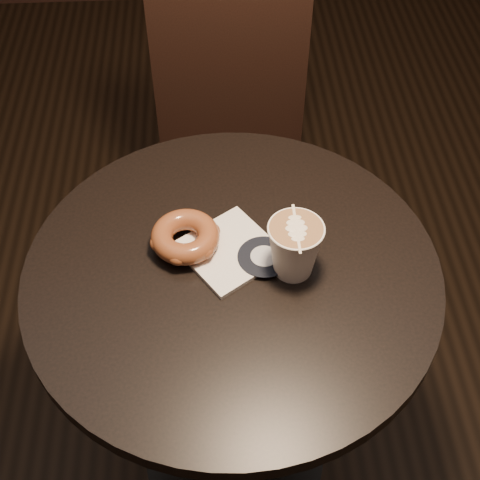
% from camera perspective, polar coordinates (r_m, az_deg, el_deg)
% --- Properties ---
extents(cafe_table, '(0.70, 0.70, 0.75)m').
position_cam_1_polar(cafe_table, '(1.28, -0.60, -8.01)').
color(cafe_table, black).
rests_on(cafe_table, ground).
extents(chair, '(0.38, 0.38, 0.94)m').
position_cam_1_polar(chair, '(1.69, -0.74, 8.30)').
color(chair, black).
rests_on(chair, ground).
extents(pastry_bag, '(0.20, 0.20, 0.01)m').
position_cam_1_polar(pastry_bag, '(1.13, -0.90, -0.89)').
color(pastry_bag, white).
rests_on(pastry_bag, cafe_table).
extents(doughnut, '(0.12, 0.12, 0.04)m').
position_cam_1_polar(doughnut, '(1.13, -4.70, 0.29)').
color(doughnut, brown).
rests_on(doughnut, pastry_bag).
extents(latte_cup, '(0.09, 0.09, 0.10)m').
position_cam_1_polar(latte_cup, '(1.08, 4.66, -0.77)').
color(latte_cup, white).
rests_on(latte_cup, cafe_table).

